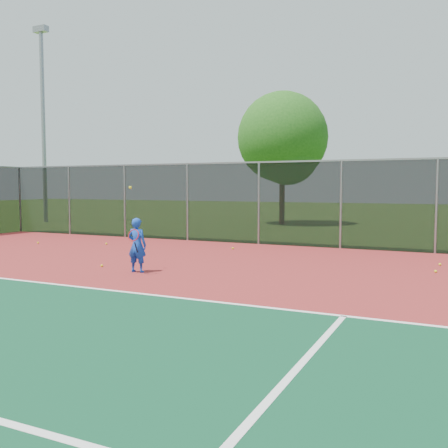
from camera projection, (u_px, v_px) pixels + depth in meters
name	position (u px, v px, depth m)	size (l,w,h in m)	color
ground	(134.00, 357.00, 6.28)	(120.00, 120.00, 0.00)	#315418
court_apron	(207.00, 318.00, 8.08)	(30.00, 20.00, 0.02)	maroon
fence_back	(341.00, 203.00, 16.98)	(30.00, 0.06, 3.03)	black
tennis_player	(137.00, 245.00, 12.28)	(0.59, 0.60, 2.13)	blue
practice_ball_0	(436.00, 271.00, 12.26)	(0.07, 0.07, 0.07)	yellow
practice_ball_1	(440.00, 264.00, 13.35)	(0.07, 0.07, 0.07)	yellow
practice_ball_5	(102.00, 266.00, 13.13)	(0.07, 0.07, 0.07)	yellow
practice_ball_6	(106.00, 244.00, 18.15)	(0.07, 0.07, 0.07)	yellow
practice_ball_7	(233.00, 248.00, 16.83)	(0.07, 0.07, 0.07)	yellow
practice_ball_8	(38.00, 243.00, 18.49)	(0.07, 0.07, 0.07)	yellow
floodlight_nw	(43.00, 112.00, 29.48)	(0.90, 0.40, 11.48)	gray
tree_back_left	(284.00, 141.00, 27.68)	(5.04, 5.04, 7.40)	#3D2916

